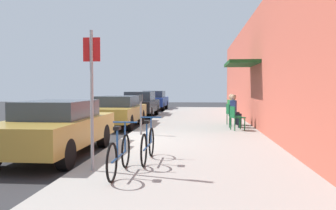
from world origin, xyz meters
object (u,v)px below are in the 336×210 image
parked_car_0 (56,127)px  bicycle_1 (148,144)px  parked_car_1 (118,111)px  parked_car_2 (140,104)px  seated_patron_1 (235,110)px  cafe_chair_2 (231,113)px  seated_patron_2 (233,108)px  parking_meter (141,111)px  cafe_chair_0 (236,116)px  parked_car_3 (154,100)px  cafe_chair_1 (233,114)px  street_sign (92,89)px  bicycle_0 (119,155)px

parked_car_0 → bicycle_1: parked_car_0 is taller
parked_car_1 → parked_car_2: parked_car_2 is taller
seated_patron_1 → cafe_chair_2: size_ratio=1.48×
parked_car_2 → bicycle_1: size_ratio=2.57×
seated_patron_2 → parking_meter: bearing=-134.6°
parked_car_2 → cafe_chair_0: (4.78, -7.14, -0.12)m
parked_car_0 → parked_car_2: parked_car_2 is taller
parked_car_0 → parked_car_3: parked_car_3 is taller
seated_patron_1 → cafe_chair_2: 0.92m
parked_car_0 → bicycle_1: 2.61m
bicycle_1 → seated_patron_1: 7.01m
cafe_chair_0 → cafe_chair_1: same height
parked_car_0 → parked_car_1: (0.00, 6.33, -0.02)m
parked_car_2 → bicycle_1: parked_car_2 is taller
parked_car_2 → cafe_chair_2: bearing=-48.0°
parking_meter → seated_patron_2: bearing=45.4°
street_sign → seated_patron_1: (3.34, 7.46, -0.82)m
parked_car_1 → street_sign: 8.38m
parked_car_3 → bicycle_1: 19.15m
parked_car_1 → seated_patron_2: seated_patron_2 is taller
bicycle_0 → bicycle_1: 1.19m
parked_car_3 → bicycle_0: parked_car_3 is taller
parking_meter → parked_car_3: bearing=96.0°
parked_car_3 → seated_patron_1: bearing=-68.7°
parked_car_0 → parking_meter: (1.55, 3.16, 0.18)m
parked_car_3 → parked_car_2: bearing=-90.0°
cafe_chair_1 → cafe_chair_2: 0.88m
street_sign → bicycle_1: size_ratio=1.52×
parked_car_1 → parking_meter: parking_meter is taller
seated_patron_2 → bicycle_1: bearing=-108.0°
cafe_chair_0 → cafe_chair_1: size_ratio=1.00×
parked_car_1 → seated_patron_1: seated_patron_1 is taller
bicycle_0 → seated_patron_2: seated_patron_2 is taller
parked_car_2 → parked_car_3: bearing=90.0°
parked_car_0 → parked_car_2: size_ratio=1.00×
parking_meter → seated_patron_1: 4.09m
bicycle_1 → seated_patron_2: seated_patron_2 is taller
parked_car_1 → street_sign: street_sign is taller
parked_car_3 → bicycle_1: (2.41, -18.99, -0.26)m
cafe_chair_2 → cafe_chair_1: bearing=-90.1°
cafe_chair_0 → seated_patron_1: size_ratio=0.67×
parked_car_3 → seated_patron_2: 12.49m
parked_car_0 → cafe_chair_1: size_ratio=5.06×
street_sign → cafe_chair_1: (3.28, 7.47, -1.02)m
bicycle_1 → cafe_chair_1: size_ratio=1.97×
street_sign → cafe_chair_0: (3.28, 6.53, -1.02)m
seated_patron_1 → cafe_chair_0: bearing=-93.5°
parked_car_1 → bicycle_0: (2.07, -8.44, -0.22)m
bicycle_0 → cafe_chair_0: bicycle_0 is taller
parked_car_1 → cafe_chair_1: parked_car_1 is taller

